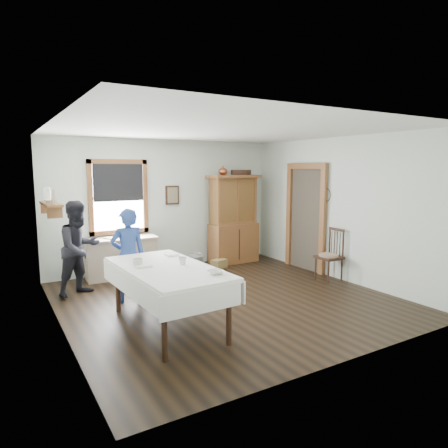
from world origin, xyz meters
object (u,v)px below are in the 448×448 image
(wicker_basket, at_px, (219,264))
(woman_blue, at_px, (128,259))
(work_counter, at_px, (121,258))
(china_hutch, at_px, (234,219))
(pail, at_px, (196,264))
(spindle_chair, at_px, (329,255))
(figure_dark, at_px, (80,252))
(dining_table, at_px, (167,297))

(wicker_basket, height_order, woman_blue, woman_blue)
(wicker_basket, distance_m, woman_blue, 2.66)
(work_counter, relative_size, china_hutch, 0.70)
(woman_blue, bearing_deg, pail, -142.81)
(work_counter, bearing_deg, woman_blue, -98.58)
(spindle_chair, xyz_separation_m, figure_dark, (-4.21, 1.52, 0.24))
(dining_table, bearing_deg, china_hutch, 44.85)
(work_counter, bearing_deg, wicker_basket, -5.95)
(woman_blue, bearing_deg, china_hutch, -149.02)
(wicker_basket, relative_size, figure_dark, 0.21)
(work_counter, distance_m, figure_dark, 1.20)
(spindle_chair, bearing_deg, work_counter, 147.36)
(china_hutch, distance_m, wicker_basket, 1.10)
(figure_dark, bearing_deg, pail, -16.84)
(china_hutch, xyz_separation_m, spindle_chair, (0.75, -2.21, -0.49))
(work_counter, relative_size, pail, 4.25)
(work_counter, distance_m, china_hutch, 2.63)
(china_hutch, relative_size, figure_dark, 1.34)
(pail, bearing_deg, work_counter, 167.10)
(spindle_chair, xyz_separation_m, woman_blue, (-3.62, 0.75, 0.20))
(dining_table, relative_size, pail, 6.39)
(woman_blue, xyz_separation_m, figure_dark, (-0.59, 0.77, 0.04))
(work_counter, relative_size, wicker_basket, 4.38)
(dining_table, relative_size, wicker_basket, 6.58)
(work_counter, relative_size, spindle_chair, 1.38)
(china_hutch, relative_size, pail, 6.10)
(china_hutch, relative_size, dining_table, 0.95)
(china_hutch, relative_size, spindle_chair, 1.98)
(pail, bearing_deg, wicker_basket, 0.01)
(china_hutch, height_order, pail, china_hutch)
(china_hutch, height_order, figure_dark, china_hutch)
(woman_blue, relative_size, figure_dark, 0.94)
(woman_blue, bearing_deg, dining_table, 99.86)
(work_counter, relative_size, woman_blue, 0.99)
(spindle_chair, relative_size, woman_blue, 0.72)
(spindle_chair, height_order, woman_blue, woman_blue)
(work_counter, distance_m, spindle_chair, 3.99)
(figure_dark, bearing_deg, spindle_chair, -45.83)
(work_counter, bearing_deg, spindle_chair, -30.55)
(spindle_chair, distance_m, pail, 2.68)
(pail, xyz_separation_m, wicker_basket, (0.56, 0.00, -0.07))
(pail, bearing_deg, china_hutch, 15.62)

